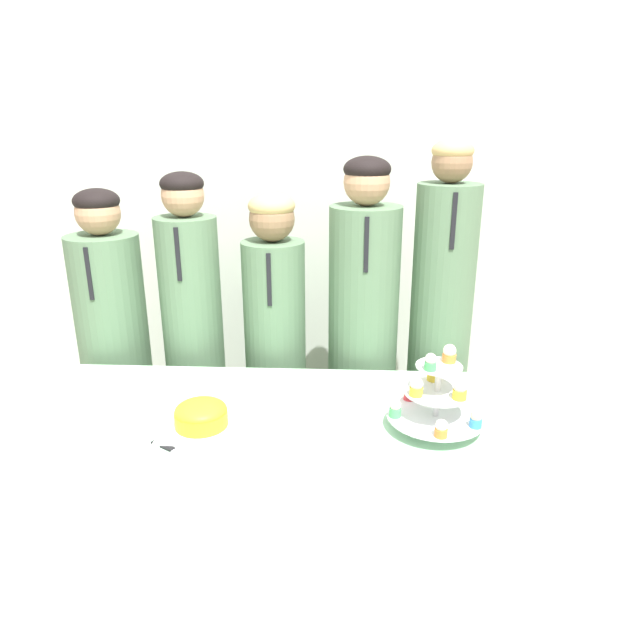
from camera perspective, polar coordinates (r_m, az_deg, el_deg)
The scene contains 10 objects.
wall_back at distance 2.97m, azimuth -2.57°, elevation 12.83°, with size 9.00×0.06×2.70m.
table at distance 2.20m, azimuth -5.16°, elevation -17.69°, with size 1.73×0.79×0.72m.
round_cake at distance 1.94m, azimuth -11.80°, elevation -9.38°, with size 0.25×0.25×0.10m.
cake_knife at distance 1.85m, azimuth -14.33°, elevation -12.60°, with size 0.26×0.17×0.01m.
cupcake_stand at distance 1.91m, azimuth 11.60°, elevation -7.47°, with size 0.32×0.32×0.29m.
student_0 at distance 2.77m, azimuth -19.72°, elevation -3.35°, with size 0.31×0.31×1.42m.
student_1 at distance 2.64m, azimuth -12.43°, elevation -2.67°, with size 0.26×0.27×1.49m.
student_2 at distance 2.58m, azimuth -4.45°, elevation -3.62°, with size 0.27×0.28×1.41m.
student_3 at distance 2.54m, azimuth 4.27°, elevation -2.59°, with size 0.30×0.31×1.55m.
student_4 at distance 2.56m, azimuth 11.80°, elevation -1.93°, with size 0.26×0.27×1.62m.
Camera 1 is at (0.27, -1.34, 1.68)m, focal length 32.00 mm.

